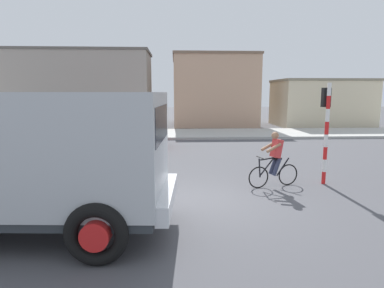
{
  "coord_description": "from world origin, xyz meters",
  "views": [
    {
      "loc": [
        -0.66,
        -8.24,
        2.88
      ],
      "look_at": [
        -0.11,
        2.5,
        1.2
      ],
      "focal_mm": 30.49,
      "sensor_mm": 36.0,
      "label": 1
    }
  ],
  "objects_px": {
    "traffic_light_pole": "(326,119)",
    "car_red_near": "(125,133)",
    "truck_foreground": "(35,154)",
    "pedestrian_near_kerb": "(143,131)",
    "cyclist": "(275,159)"
  },
  "relations": [
    {
      "from": "traffic_light_pole",
      "to": "car_red_near",
      "type": "distance_m",
      "value": 10.34
    },
    {
      "from": "truck_foreground",
      "to": "traffic_light_pole",
      "type": "xyz_separation_m",
      "value": [
        7.57,
        3.41,
        0.4
      ]
    },
    {
      "from": "pedestrian_near_kerb",
      "to": "truck_foreground",
      "type": "bearing_deg",
      "value": -95.36
    },
    {
      "from": "truck_foreground",
      "to": "car_red_near",
      "type": "height_order",
      "value": "truck_foreground"
    },
    {
      "from": "pedestrian_near_kerb",
      "to": "car_red_near",
      "type": "bearing_deg",
      "value": -141.36
    },
    {
      "from": "cyclist",
      "to": "traffic_light_pole",
      "type": "bearing_deg",
      "value": 10.64
    },
    {
      "from": "cyclist",
      "to": "car_red_near",
      "type": "relative_size",
      "value": 0.42
    },
    {
      "from": "car_red_near",
      "to": "pedestrian_near_kerb",
      "type": "bearing_deg",
      "value": 38.64
    },
    {
      "from": "cyclist",
      "to": "truck_foreground",
      "type": "bearing_deg",
      "value": -152.21
    },
    {
      "from": "truck_foreground",
      "to": "pedestrian_near_kerb",
      "type": "xyz_separation_m",
      "value": [
        1.05,
        11.23,
        -0.82
      ]
    },
    {
      "from": "truck_foreground",
      "to": "cyclist",
      "type": "xyz_separation_m",
      "value": [
        5.87,
        3.09,
        -0.8
      ]
    },
    {
      "from": "cyclist",
      "to": "traffic_light_pole",
      "type": "relative_size",
      "value": 0.54
    },
    {
      "from": "cyclist",
      "to": "traffic_light_pole",
      "type": "distance_m",
      "value": 2.11
    },
    {
      "from": "truck_foreground",
      "to": "cyclist",
      "type": "height_order",
      "value": "truck_foreground"
    },
    {
      "from": "car_red_near",
      "to": "truck_foreground",
      "type": "bearing_deg",
      "value": -90.99
    }
  ]
}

